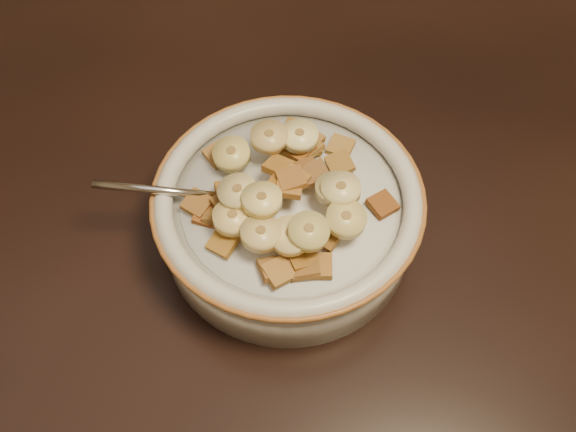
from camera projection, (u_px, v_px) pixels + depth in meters
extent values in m
cube|color=#422816|center=(225.00, 406.00, 1.28)|extent=(4.00, 4.50, 0.10)
cube|color=black|center=(161.00, 159.00, 0.64)|extent=(1.42, 0.93, 0.04)
cylinder|color=beige|center=(288.00, 219.00, 0.54)|extent=(0.21, 0.21, 0.05)
cylinder|color=silver|center=(288.00, 202.00, 0.52)|extent=(0.17, 0.17, 0.00)
ellipsoid|color=silver|center=(246.00, 199.00, 0.52)|extent=(0.06, 0.05, 0.01)
cube|color=#9B5F34|center=(289.00, 187.00, 0.50)|extent=(0.03, 0.03, 0.01)
cube|color=olive|center=(341.00, 147.00, 0.55)|extent=(0.03, 0.03, 0.01)
cube|color=brown|center=(297.00, 265.00, 0.48)|extent=(0.03, 0.03, 0.01)
cube|color=olive|center=(308.00, 147.00, 0.54)|extent=(0.03, 0.03, 0.01)
cube|color=brown|center=(292.00, 147.00, 0.54)|extent=(0.03, 0.03, 0.01)
cube|color=#976425|center=(278.00, 166.00, 0.51)|extent=(0.03, 0.03, 0.01)
cube|color=brown|center=(197.00, 203.00, 0.51)|extent=(0.03, 0.03, 0.01)
cube|color=brown|center=(208.00, 215.00, 0.51)|extent=(0.03, 0.03, 0.01)
cube|color=#986920|center=(296.00, 129.00, 0.55)|extent=(0.03, 0.03, 0.01)
cube|color=brown|center=(228.00, 192.00, 0.51)|extent=(0.02, 0.02, 0.01)
cube|color=brown|center=(327.00, 236.00, 0.49)|extent=(0.03, 0.03, 0.01)
cube|color=brown|center=(227.00, 203.00, 0.50)|extent=(0.03, 0.03, 0.01)
cube|color=brown|center=(315.00, 173.00, 0.51)|extent=(0.02, 0.02, 0.01)
cube|color=brown|center=(309.00, 139.00, 0.55)|extent=(0.03, 0.03, 0.01)
cube|color=#9A6419|center=(223.00, 242.00, 0.49)|extent=(0.03, 0.03, 0.01)
cube|color=brown|center=(300.00, 150.00, 0.53)|extent=(0.03, 0.03, 0.01)
cube|color=brown|center=(340.00, 164.00, 0.53)|extent=(0.02, 0.02, 0.01)
cube|color=olive|center=(308.00, 145.00, 0.54)|extent=(0.02, 0.02, 0.01)
cube|color=brown|center=(218.00, 154.00, 0.54)|extent=(0.03, 0.03, 0.01)
cube|color=olive|center=(278.00, 272.00, 0.47)|extent=(0.03, 0.03, 0.01)
cube|color=brown|center=(306.00, 171.00, 0.51)|extent=(0.02, 0.02, 0.01)
cube|color=brown|center=(306.00, 267.00, 0.48)|extent=(0.02, 0.02, 0.01)
cube|color=#905A1E|center=(319.00, 266.00, 0.48)|extent=(0.02, 0.02, 0.01)
cube|color=olive|center=(273.00, 269.00, 0.48)|extent=(0.02, 0.02, 0.01)
cube|color=#956419|center=(282.00, 183.00, 0.50)|extent=(0.03, 0.03, 0.01)
cube|color=olive|center=(294.00, 179.00, 0.50)|extent=(0.03, 0.03, 0.01)
cube|color=brown|center=(217.00, 214.00, 0.50)|extent=(0.03, 0.03, 0.01)
cube|color=brown|center=(254.00, 199.00, 0.50)|extent=(0.03, 0.03, 0.01)
cube|color=#955723|center=(292.00, 180.00, 0.50)|extent=(0.02, 0.02, 0.01)
cube|color=brown|center=(383.00, 204.00, 0.51)|extent=(0.03, 0.03, 0.01)
cube|color=#8B5C17|center=(302.00, 258.00, 0.48)|extent=(0.02, 0.02, 0.01)
cylinder|color=beige|center=(290.00, 236.00, 0.48)|extent=(0.04, 0.04, 0.01)
cylinder|color=#EFE59C|center=(300.00, 136.00, 0.53)|extent=(0.04, 0.04, 0.01)
cylinder|color=#C9BE70|center=(309.00, 231.00, 0.47)|extent=(0.03, 0.03, 0.01)
cylinder|color=#CFBE65|center=(232.00, 154.00, 0.52)|extent=(0.04, 0.04, 0.01)
cylinder|color=beige|center=(238.00, 192.00, 0.49)|extent=(0.04, 0.03, 0.01)
cylinder|color=#D9B86A|center=(346.00, 219.00, 0.48)|extent=(0.04, 0.04, 0.01)
cylinder|color=#F1D186|center=(233.00, 217.00, 0.49)|extent=(0.03, 0.03, 0.01)
cylinder|color=#FCE895|center=(262.00, 200.00, 0.48)|extent=(0.04, 0.04, 0.01)
cylinder|color=tan|center=(269.00, 137.00, 0.52)|extent=(0.03, 0.03, 0.01)
cylinder|color=tan|center=(335.00, 189.00, 0.50)|extent=(0.03, 0.03, 0.01)
cylinder|color=#E5D389|center=(261.00, 233.00, 0.47)|extent=(0.04, 0.04, 0.01)
cylinder|color=#FAD889|center=(341.00, 189.00, 0.49)|extent=(0.03, 0.03, 0.01)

